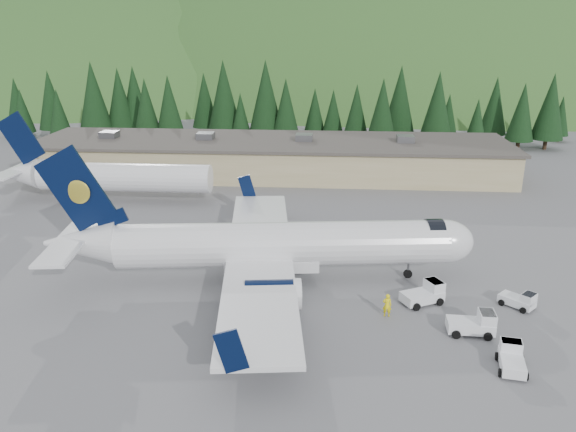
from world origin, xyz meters
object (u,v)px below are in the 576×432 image
at_px(second_airliner, 103,176).
at_px(baggage_tug_a, 425,293).
at_px(baggage_tug_d, 475,324).
at_px(ramp_worker, 387,305).
at_px(baggage_tug_b, 520,300).
at_px(airliner, 270,246).
at_px(terminal_building, 271,156).
at_px(baggage_tug_c, 512,358).

height_order(second_airliner, baggage_tug_a, second_airliner).
height_order(baggage_tug_d, ramp_worker, ramp_worker).
bearing_deg(ramp_worker, second_airliner, -36.86).
height_order(second_airliner, baggage_tug_b, second_airliner).
distance_m(airliner, terminal_building, 38.34).
distance_m(airliner, baggage_tug_d, 17.93).
height_order(second_airliner, ramp_worker, second_airliner).
relative_size(baggage_tug_c, terminal_building, 0.04).
bearing_deg(second_airliner, ramp_worker, -39.78).
distance_m(baggage_tug_a, baggage_tug_c, 9.86).
height_order(terminal_building, baggage_tug_d, terminal_building).
xyz_separation_m(airliner, baggage_tug_b, (20.48, -3.54, -2.66)).
distance_m(baggage_tug_b, baggage_tug_d, 6.32).
relative_size(baggage_tug_a, baggage_tug_d, 1.10).
relative_size(second_airliner, baggage_tug_c, 8.73).
bearing_deg(ramp_worker, terminal_building, -69.85).
relative_size(second_airliner, baggage_tug_b, 9.49).
bearing_deg(terminal_building, baggage_tug_a, -67.69).
bearing_deg(baggage_tug_d, airliner, 155.90).
relative_size(airliner, baggage_tug_c, 11.87).
bearing_deg(baggage_tug_b, baggage_tug_a, -139.84).
height_order(baggage_tug_a, ramp_worker, ramp_worker).
bearing_deg(baggage_tug_a, ramp_worker, -169.42).
distance_m(baggage_tug_d, ramp_worker, 6.55).
distance_m(baggage_tug_b, baggage_tug_c, 9.15).
xyz_separation_m(baggage_tug_b, ramp_worker, (-10.79, -2.25, 0.31)).
xyz_separation_m(baggage_tug_c, baggage_tug_d, (-1.39, 4.23, 0.10)).
height_order(baggage_tug_b, baggage_tug_d, baggage_tug_d).
distance_m(airliner, baggage_tug_c, 21.27).
relative_size(baggage_tug_d, ramp_worker, 1.78).
relative_size(second_airliner, baggage_tug_a, 7.30).
xyz_separation_m(baggage_tug_b, baggage_tug_c, (-3.19, -8.58, 0.06)).
distance_m(second_airliner, baggage_tug_a, 44.83).
distance_m(second_airliner, baggage_tug_c, 53.59).
distance_m(baggage_tug_c, terminal_building, 54.58).
bearing_deg(ramp_worker, baggage_tug_d, 164.23).
distance_m(baggage_tug_b, terminal_building, 48.34).
bearing_deg(terminal_building, second_airliner, -141.22).
distance_m(second_airliner, terminal_building, 25.55).
bearing_deg(baggage_tug_a, baggage_tug_b, -29.39).
bearing_deg(baggage_tug_b, baggage_tug_d, -93.87).
relative_size(baggage_tug_a, baggage_tug_c, 1.20).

